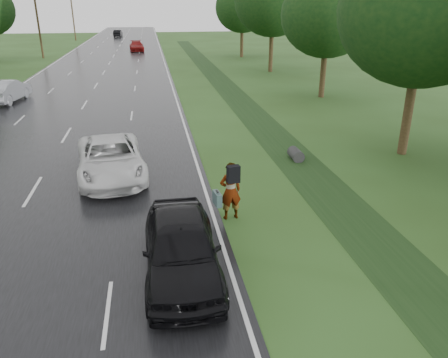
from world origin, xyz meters
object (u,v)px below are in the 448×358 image
object	(u,v)px
pedestrian	(230,190)
white_pickup	(111,159)
silver_sedan	(6,91)
dark_sedan	(181,247)

from	to	relation	value
pedestrian	white_pickup	xyz separation A→B (m)	(-4.30, 4.64, -0.22)
silver_sedan	white_pickup	bearing A→B (deg)	125.98
pedestrian	silver_sedan	size ratio (longest dim) A/B	0.41
pedestrian	white_pickup	world-z (taller)	pedestrian
dark_sedan	silver_sedan	xyz separation A→B (m)	(-11.21, 24.70, -0.01)
pedestrian	white_pickup	distance (m)	6.33
pedestrian	white_pickup	size ratio (longest dim) A/B	0.36
dark_sedan	silver_sedan	distance (m)	27.13
dark_sedan	pedestrian	bearing A→B (deg)	59.48
white_pickup	dark_sedan	xyz separation A→B (m)	(2.41, -7.80, 0.04)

